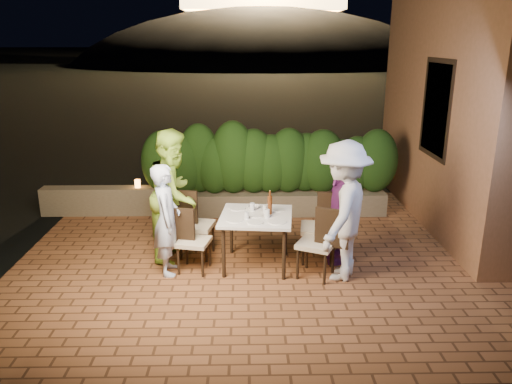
{
  "coord_description": "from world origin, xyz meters",
  "views": [
    {
      "loc": [
        -0.21,
        -6.34,
        3.05
      ],
      "look_at": [
        -0.08,
        0.18,
        1.05
      ],
      "focal_mm": 35.0,
      "sensor_mm": 36.0,
      "label": 1
    }
  ],
  "objects_px": {
    "dining_table": "(256,241)",
    "diner_white": "(343,211)",
    "beer_bottle": "(270,202)",
    "diner_blue": "(167,220)",
    "chair_left_back": "(197,224)",
    "chair_right_front": "(316,242)",
    "chair_left_front": "(194,240)",
    "diner_green": "(174,194)",
    "chair_right_back": "(318,227)",
    "bowl": "(254,207)",
    "parapet_lamp": "(138,184)",
    "diner_purple": "(340,212)"
  },
  "relations": [
    {
      "from": "dining_table",
      "to": "diner_white",
      "type": "relative_size",
      "value": 0.52
    },
    {
      "from": "beer_bottle",
      "to": "diner_blue",
      "type": "xyz_separation_m",
      "value": [
        -1.38,
        -0.23,
        -0.16
      ]
    },
    {
      "from": "chair_left_back",
      "to": "diner_white",
      "type": "height_order",
      "value": "diner_white"
    },
    {
      "from": "beer_bottle",
      "to": "diner_blue",
      "type": "distance_m",
      "value": 1.41
    },
    {
      "from": "diner_white",
      "to": "beer_bottle",
      "type": "bearing_deg",
      "value": -87.52
    },
    {
      "from": "dining_table",
      "to": "diner_blue",
      "type": "xyz_separation_m",
      "value": [
        -1.19,
        -0.18,
        0.38
      ]
    },
    {
      "from": "chair_right_front",
      "to": "chair_left_front",
      "type": "bearing_deg",
      "value": 18.7
    },
    {
      "from": "diner_green",
      "to": "chair_right_front",
      "type": "bearing_deg",
      "value": -99.9
    },
    {
      "from": "diner_blue",
      "to": "beer_bottle",
      "type": "bearing_deg",
      "value": -86.66
    },
    {
      "from": "chair_left_front",
      "to": "diner_blue",
      "type": "bearing_deg",
      "value": -161.07
    },
    {
      "from": "diner_blue",
      "to": "diner_white",
      "type": "relative_size",
      "value": 0.82
    },
    {
      "from": "beer_bottle",
      "to": "chair_left_front",
      "type": "relative_size",
      "value": 0.37
    },
    {
      "from": "chair_right_back",
      "to": "diner_green",
      "type": "relative_size",
      "value": 0.55
    },
    {
      "from": "beer_bottle",
      "to": "diner_white",
      "type": "distance_m",
      "value": 1.02
    },
    {
      "from": "beer_bottle",
      "to": "chair_left_front",
      "type": "distance_m",
      "value": 1.16
    },
    {
      "from": "bowl",
      "to": "parapet_lamp",
      "type": "relative_size",
      "value": 1.17
    },
    {
      "from": "bowl",
      "to": "diner_white",
      "type": "bearing_deg",
      "value": -29.42
    },
    {
      "from": "diner_purple",
      "to": "diner_green",
      "type": "bearing_deg",
      "value": -101.08
    },
    {
      "from": "chair_left_front",
      "to": "diner_green",
      "type": "relative_size",
      "value": 0.47
    },
    {
      "from": "beer_bottle",
      "to": "diner_white",
      "type": "height_order",
      "value": "diner_white"
    },
    {
      "from": "diner_blue",
      "to": "chair_right_front",
      "type": "bearing_deg",
      "value": -100.7
    },
    {
      "from": "chair_right_back",
      "to": "parapet_lamp",
      "type": "distance_m",
      "value": 3.61
    },
    {
      "from": "chair_left_back",
      "to": "diner_blue",
      "type": "bearing_deg",
      "value": -110.44
    },
    {
      "from": "dining_table",
      "to": "bowl",
      "type": "bearing_deg",
      "value": 95.63
    },
    {
      "from": "diner_green",
      "to": "parapet_lamp",
      "type": "xyz_separation_m",
      "value": [
        -0.93,
        1.86,
        -0.37
      ]
    },
    {
      "from": "diner_green",
      "to": "beer_bottle",
      "type": "bearing_deg",
      "value": -93.18
    },
    {
      "from": "dining_table",
      "to": "chair_right_front",
      "type": "xyz_separation_m",
      "value": [
        0.79,
        -0.35,
        0.12
      ]
    },
    {
      "from": "dining_table",
      "to": "beer_bottle",
      "type": "distance_m",
      "value": 0.57
    },
    {
      "from": "beer_bottle",
      "to": "diner_purple",
      "type": "xyz_separation_m",
      "value": [
        0.98,
        0.09,
        -0.17
      ]
    },
    {
      "from": "chair_left_front",
      "to": "chair_right_back",
      "type": "xyz_separation_m",
      "value": [
        1.73,
        0.3,
        0.07
      ]
    },
    {
      "from": "diner_white",
      "to": "parapet_lamp",
      "type": "distance_m",
      "value": 4.13
    },
    {
      "from": "dining_table",
      "to": "chair_left_front",
      "type": "relative_size",
      "value": 1.08
    },
    {
      "from": "beer_bottle",
      "to": "dining_table",
      "type": "bearing_deg",
      "value": -166.78
    },
    {
      "from": "beer_bottle",
      "to": "diner_green",
      "type": "height_order",
      "value": "diner_green"
    },
    {
      "from": "chair_left_back",
      "to": "diner_blue",
      "type": "xyz_separation_m",
      "value": [
        -0.34,
        -0.53,
        0.27
      ]
    },
    {
      "from": "beer_bottle",
      "to": "parapet_lamp",
      "type": "height_order",
      "value": "beer_bottle"
    },
    {
      "from": "bowl",
      "to": "chair_right_back",
      "type": "bearing_deg",
      "value": -7.99
    },
    {
      "from": "diner_white",
      "to": "bowl",
      "type": "bearing_deg",
      "value": -93.42
    },
    {
      "from": "dining_table",
      "to": "parapet_lamp",
      "type": "distance_m",
      "value": 3.05
    },
    {
      "from": "chair_right_front",
      "to": "diner_green",
      "type": "distance_m",
      "value": 2.12
    },
    {
      "from": "diner_purple",
      "to": "dining_table",
      "type": "bearing_deg",
      "value": -88.97
    },
    {
      "from": "chair_left_front",
      "to": "diner_white",
      "type": "distance_m",
      "value": 2.04
    },
    {
      "from": "dining_table",
      "to": "diner_white",
      "type": "xyz_separation_m",
      "value": [
        1.12,
        -0.36,
        0.55
      ]
    },
    {
      "from": "dining_table",
      "to": "chair_left_back",
      "type": "xyz_separation_m",
      "value": [
        -0.85,
        0.35,
        0.12
      ]
    },
    {
      "from": "bowl",
      "to": "diner_green",
      "type": "relative_size",
      "value": 0.09
    },
    {
      "from": "chair_right_back",
      "to": "diner_purple",
      "type": "xyz_separation_m",
      "value": [
        0.3,
        -0.03,
        0.23
      ]
    },
    {
      "from": "diner_green",
      "to": "diner_purple",
      "type": "bearing_deg",
      "value": -85.48
    },
    {
      "from": "dining_table",
      "to": "diner_purple",
      "type": "height_order",
      "value": "diner_purple"
    },
    {
      "from": "bowl",
      "to": "parapet_lamp",
      "type": "height_order",
      "value": "bowl"
    },
    {
      "from": "diner_green",
      "to": "chair_right_back",
      "type": "bearing_deg",
      "value": -85.56
    }
  ]
}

